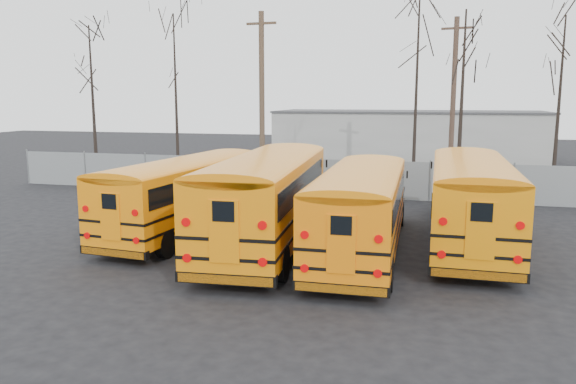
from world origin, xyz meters
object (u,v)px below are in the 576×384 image
(utility_pole_left, at_px, (262,98))
(utility_pole_right, at_px, (453,100))
(bus_d, at_px, (471,194))
(bus_a, at_px, (188,189))
(bus_c, at_px, (362,203))
(bus_b, at_px, (268,192))

(utility_pole_left, xyz_separation_m, utility_pole_right, (10.86, 4.03, -0.07))
(utility_pole_left, bearing_deg, bus_d, -40.84)
(bus_a, distance_m, bus_c, 7.09)
(bus_a, bearing_deg, bus_d, 9.77)
(bus_b, height_order, bus_d, bus_b)
(bus_c, bearing_deg, utility_pole_left, 118.45)
(bus_a, height_order, bus_d, bus_d)
(bus_d, bearing_deg, bus_a, -175.42)
(bus_a, distance_m, utility_pole_left, 12.41)
(bus_d, distance_m, utility_pole_left, 16.10)
(bus_c, xyz_separation_m, bus_d, (3.58, 2.27, 0.10))
(bus_c, distance_m, utility_pole_left, 15.76)
(bus_c, bearing_deg, bus_d, 31.35)
(bus_d, distance_m, utility_pole_right, 15.52)
(bus_b, xyz_separation_m, bus_d, (6.92, 1.90, -0.10))
(bus_a, height_order, bus_c, bus_c)
(bus_c, relative_size, utility_pole_left, 1.08)
(bus_d, xyz_separation_m, utility_pole_left, (-11.14, 11.14, 3.31))
(utility_pole_right, bearing_deg, bus_d, -78.76)
(bus_a, relative_size, utility_pole_right, 1.09)
(bus_d, relative_size, utility_pole_right, 1.15)
(bus_d, bearing_deg, bus_c, -147.29)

